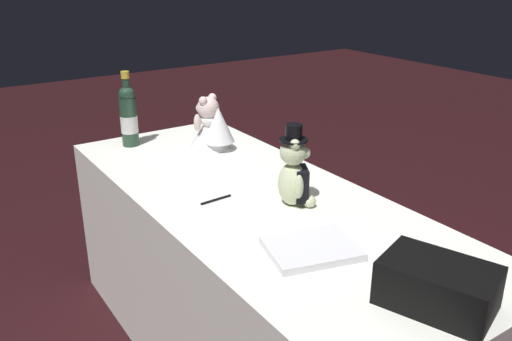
% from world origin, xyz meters
% --- Properties ---
extents(reception_table, '(1.88, 0.75, 0.73)m').
position_xyz_m(reception_table, '(0.00, 0.00, 0.36)').
color(reception_table, white).
rests_on(reception_table, ground_plane).
extents(teddy_bear_groom, '(0.13, 0.13, 0.29)m').
position_xyz_m(teddy_bear_groom, '(0.13, 0.07, 0.85)').
color(teddy_bear_groom, beige).
rests_on(teddy_bear_groom, reception_table).
extents(teddy_bear_bride, '(0.23, 0.21, 0.24)m').
position_xyz_m(teddy_bear_bride, '(-0.55, 0.13, 0.83)').
color(teddy_bear_bride, white).
rests_on(teddy_bear_bride, reception_table).
extents(champagne_bottle, '(0.08, 0.08, 0.34)m').
position_xyz_m(champagne_bottle, '(-0.80, -0.15, 0.87)').
color(champagne_bottle, '#213D2B').
rests_on(champagne_bottle, reception_table).
extents(signing_pen, '(0.02, 0.13, 0.01)m').
position_xyz_m(signing_pen, '(-0.05, -0.13, 0.73)').
color(signing_pen, black).
rests_on(signing_pen, reception_table).
extents(gift_case_black, '(0.31, 0.25, 0.11)m').
position_xyz_m(gift_case_black, '(0.78, -0.00, 0.79)').
color(gift_case_black, black).
rests_on(gift_case_black, reception_table).
extents(guestbook, '(0.26, 0.30, 0.02)m').
position_xyz_m(guestbook, '(0.42, -0.09, 0.74)').
color(guestbook, white).
rests_on(guestbook, reception_table).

